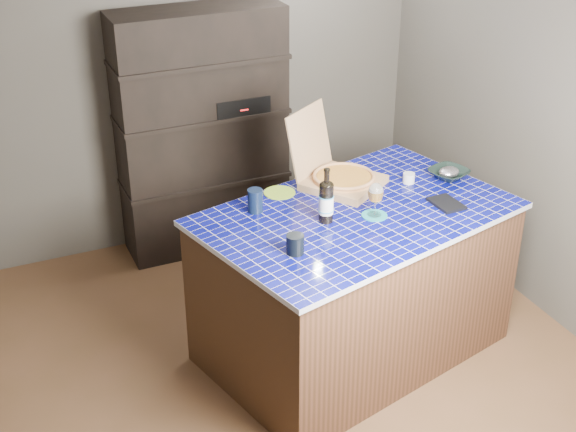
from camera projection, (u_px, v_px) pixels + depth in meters
name	position (u px, v px, depth m)	size (l,w,h in m)	color
room	(289.00, 170.00, 4.39)	(3.50, 3.50, 3.50)	brown
shelving_unit	(203.00, 133.00, 5.78)	(1.20, 0.41, 1.80)	black
kitchen_island	(354.00, 282.00, 4.80)	(1.98, 1.52, 0.96)	#4F2D1F
pizza_box	(340.00, 176.00, 4.85)	(0.61, 0.64, 0.45)	#A38154
mead_bottle	(326.00, 201.00, 4.41)	(0.09, 0.09, 0.32)	black
teal_trivet	(374.00, 215.00, 4.52)	(0.15, 0.15, 0.01)	#197F82
wine_glass	(376.00, 194.00, 4.46)	(0.09, 0.09, 0.20)	white
tumbler	(295.00, 244.00, 4.14)	(0.09, 0.09, 0.11)	black
dvd_case	(446.00, 204.00, 4.64)	(0.15, 0.21, 0.02)	black
bowl	(449.00, 174.00, 4.95)	(0.23, 0.23, 0.06)	black
foil_contents	(449.00, 172.00, 4.95)	(0.14, 0.11, 0.06)	#BBB9C6
white_jar	(409.00, 178.00, 4.89)	(0.07, 0.07, 0.06)	silver
navy_cup	(255.00, 201.00, 4.54)	(0.09, 0.09, 0.14)	black
green_trivet	(279.00, 193.00, 4.78)	(0.19, 0.19, 0.01)	#89B526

